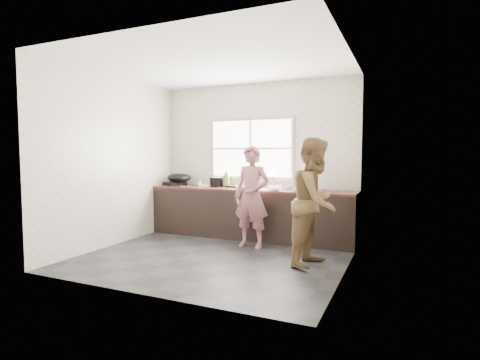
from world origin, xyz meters
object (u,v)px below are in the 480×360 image
at_px(black_pot, 216,182).
at_px(person_side, 315,202).
at_px(bottle_brown_short, 214,181).
at_px(bowl_crabs, 275,188).
at_px(bottle_green, 227,178).
at_px(woman, 252,200).
at_px(plate_food, 206,186).
at_px(bowl_mince, 243,187).
at_px(glass_jar, 199,184).
at_px(bottle_brown_tall, 218,181).
at_px(pot_lid_left, 186,186).
at_px(pot_lid_right, 207,186).
at_px(burner, 173,183).
at_px(bowl_held, 275,189).
at_px(dish_rack, 305,182).
at_px(wok, 179,178).
at_px(cutting_board, 236,186).

bearing_deg(black_pot, person_side, -29.76).
relative_size(person_side, black_pot, 7.00).
bearing_deg(black_pot, bottle_brown_short, 128.43).
relative_size(bowl_crabs, bottle_green, 0.53).
relative_size(woman, plate_food, 6.68).
distance_m(bowl_mince, glass_jar, 1.00).
xyz_separation_m(bottle_brown_tall, pot_lid_left, (-0.52, -0.28, -0.08)).
bearing_deg(pot_lid_right, plate_food, 124.32).
bearing_deg(burner, woman, -19.86).
bearing_deg(person_side, plate_food, 71.75).
bearing_deg(bottle_brown_tall, pot_lid_left, -151.90).
bearing_deg(bottle_green, black_pot, -175.08).
height_order(person_side, plate_food, person_side).
height_order(bowl_held, pot_lid_right, bowl_held).
height_order(person_side, bowl_mince, person_side).
xyz_separation_m(bowl_held, burner, (-2.17, 0.33, -0.00)).
bearing_deg(pot_lid_right, bottle_brown_short, 67.67).
xyz_separation_m(bowl_crabs, plate_food, (-1.40, 0.19, -0.02)).
height_order(bottle_green, bottle_brown_short, bottle_green).
bearing_deg(bottle_green, pot_lid_right, -175.72).
height_order(bowl_mince, glass_jar, glass_jar).
relative_size(black_pot, dish_rack, 0.59).
xyz_separation_m(wok, pot_lid_left, (0.21, -0.10, -0.14)).
bearing_deg(burner, bottle_brown_tall, 7.04).
distance_m(bottle_green, bottle_brown_tall, 0.29).
xyz_separation_m(cutting_board, bottle_brown_short, (-0.48, 0.07, 0.08)).
relative_size(person_side, cutting_board, 4.48).
distance_m(plate_food, dish_rack, 1.91).
xyz_separation_m(bottle_brown_tall, bottle_brown_short, (-0.07, 0.00, 0.01)).
bearing_deg(bowl_crabs, bowl_held, -74.35).
xyz_separation_m(bottle_green, wok, (-0.98, -0.04, -0.02)).
relative_size(woman, bottle_brown_tall, 8.22).
relative_size(bowl_held, bottle_green, 0.62).
height_order(plate_food, bottle_brown_short, bottle_brown_short).
bearing_deg(bowl_held, plate_food, 166.98).
height_order(person_side, bottle_green, person_side).
bearing_deg(plate_food, pot_lid_left, -153.05).
bearing_deg(bowl_crabs, woman, -112.35).
relative_size(glass_jar, burner, 0.24).
bearing_deg(dish_rack, woman, -159.86).
bearing_deg(bowl_held, bottle_brown_short, 161.76).
relative_size(black_pot, burner, 0.64).
bearing_deg(bowl_held, bowl_crabs, 105.65).
xyz_separation_m(person_side, bottle_brown_short, (-2.20, 1.34, 0.12)).
bearing_deg(pot_lid_left, burner, 156.87).
relative_size(glass_jar, pot_lid_right, 0.38).
relative_size(bottle_green, bottle_brown_short, 1.72).
bearing_deg(cutting_board, woman, -50.68).
distance_m(person_side, dish_rack, 1.15).
distance_m(woman, pot_lid_left, 1.63).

